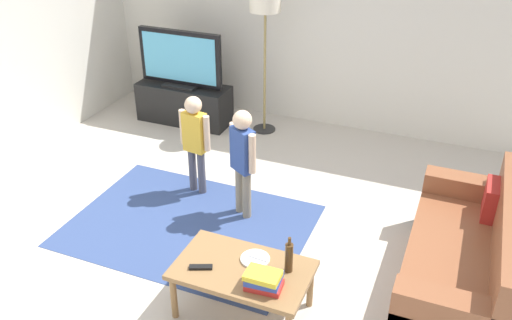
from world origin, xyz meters
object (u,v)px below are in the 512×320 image
Objects in this scene: child_near_tv at (195,136)px; child_center at (243,154)px; coffee_table at (243,273)px; plate at (255,259)px; book_stack at (264,280)px; bottle at (289,257)px; tv at (180,59)px; couch at (471,264)px; floor_lamp at (265,7)px; tv_stand at (184,104)px; tv_remote at (201,267)px.

child_center reaches higher than child_near_tv.
child_near_tv is 1.05× the size of coffee_table.
book_stack is at bearing -56.06° from plate.
bottle reaches higher than coffee_table.
tv reaches higher than bottle.
couch is 1.01× the size of floor_lamp.
tv_stand is at bearing 151.26° from couch.
couch is 1.71× the size of child_near_tv.
bottle is (-1.23, -0.76, 0.25)m from couch.
tv is 1.74m from child_near_tv.
book_stack is 0.30m from plate.
book_stack reaches higher than plate.
tv is 3.64m from bottle.
child_center reaches higher than book_stack.
floor_lamp is at bearing 111.55° from book_stack.
child_near_tv reaches higher than couch.
coffee_table is at bearing -112.73° from plate.
tv is at bearing -170.70° from floor_lamp.
bottle reaches higher than book_stack.
child_near_tv is (-2.68, 0.54, 0.34)m from couch.
tv reaches higher than child_center.
child_center is 1.09× the size of coffee_table.
tv is 3.54m from coffee_table.
plate is at bearing 67.27° from coffee_table.
tv_stand is 1.20× the size of coffee_table.
tv_stand is 1.09× the size of tv.
couch is 2.75m from child_near_tv.
bottle is (0.32, 0.10, 0.17)m from coffee_table.
floor_lamp is at bearing 105.49° from child_center.
child_center is at bearing 117.93° from plate.
bottle is 0.29m from plate.
tv_stand is at bearing 98.12° from tv_remote.
tv_remote is at bearing -60.96° from child_near_tv.
tv is 3.76m from book_stack.
book_stack is (1.34, -1.52, -0.15)m from child_near_tv.
book_stack is (-1.34, -0.98, 0.19)m from couch.
tv reaches higher than plate.
book_stack is 0.26m from bottle.
child_near_tv is at bearing 161.32° from child_center.
child_center is 6.43× the size of tv_remote.
tv_stand is 0.60m from tv.
bottle is (0.84, -1.09, -0.11)m from child_center.
coffee_table is at bearing 0.16° from tv_remote.
tv_remote reaches higher than coffee_table.
couch is 2.08m from tv_remote.
bottle is at bearing -48.73° from tv.
bottle is (1.34, -2.90, -1.00)m from floor_lamp.
tv_remote is (1.80, -2.95, -0.42)m from tv.
child_center is at bearing 77.25° from tv_remote.
plate is (2.13, -2.73, 0.18)m from tv_stand.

